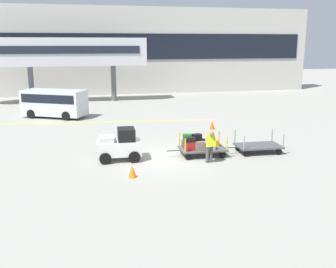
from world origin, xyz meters
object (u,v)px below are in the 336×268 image
object	(u,v)px
baggage_cart_middle	(258,146)
safety_cone_far	(212,125)
baggage_handler	(210,145)
baggage_tug	(120,145)
safety_cone_near	(132,171)
shuttle_van	(54,101)
baggage_cart_lead	(200,145)

from	to	relation	value
baggage_cart_middle	safety_cone_far	size ratio (longest dim) A/B	5.49
baggage_cart_middle	baggage_handler	distance (m)	3.26
baggage_cart_middle	safety_cone_far	world-z (taller)	baggage_cart_middle
baggage_tug	safety_cone_near	bearing A→B (deg)	-83.83
baggage_handler	baggage_cart_middle	bearing A→B (deg)	20.85
baggage_tug	safety_cone_far	xyz separation A→B (m)	(6.62, 5.66, -0.48)
baggage_tug	safety_cone_near	distance (m)	2.66
shuttle_van	safety_cone_near	bearing A→B (deg)	-74.46
safety_cone_near	safety_cone_far	distance (m)	10.41
baggage_cart_lead	shuttle_van	world-z (taller)	shuttle_van
baggage_tug	baggage_cart_lead	size ratio (longest dim) A/B	0.71
shuttle_van	safety_cone_far	size ratio (longest dim) A/B	9.33
shuttle_van	safety_cone_far	xyz separation A→B (m)	(10.48, -6.60, -0.96)
baggage_tug	baggage_handler	world-z (taller)	baggage_tug
safety_cone_far	safety_cone_near	bearing A→B (deg)	-127.52
baggage_handler	shuttle_van	world-z (taller)	shuttle_van
shuttle_van	safety_cone_near	world-z (taller)	shuttle_van
baggage_handler	shuttle_van	bearing A→B (deg)	120.47
baggage_handler	safety_cone_far	bearing A→B (deg)	70.49
shuttle_van	safety_cone_far	distance (m)	12.42
baggage_tug	baggage_cart_middle	bearing A→B (deg)	-1.46
safety_cone_near	baggage_cart_lead	bearing A→B (deg)	34.01
baggage_tug	shuttle_van	size ratio (longest dim) A/B	0.41
shuttle_van	baggage_cart_middle	bearing A→B (deg)	-48.52
safety_cone_near	safety_cone_far	bearing A→B (deg)	52.48
shuttle_van	baggage_tug	bearing A→B (deg)	-72.56
baggage_tug	baggage_cart_lead	distance (m)	4.02
baggage_tug	baggage_handler	size ratio (longest dim) A/B	1.36
baggage_handler	safety_cone_far	size ratio (longest dim) A/B	2.84
baggage_tug	baggage_cart_lead	xyz separation A→B (m)	(4.01, -0.08, -0.20)
baggage_handler	safety_cone_near	bearing A→B (deg)	-161.83
baggage_tug	safety_cone_near	xyz separation A→B (m)	(0.28, -2.60, -0.48)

